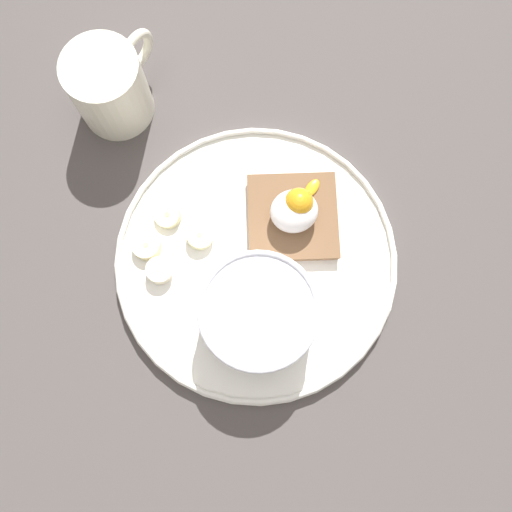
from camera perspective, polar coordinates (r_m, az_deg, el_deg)
ground_plane at (r=61.84cm, az=0.00°, el=-0.78°), size 120.00×120.00×2.00cm
plate at (r=60.08cm, az=0.00°, el=-0.44°), size 29.80×29.80×1.60cm
oatmeal_bowl at (r=55.82cm, az=0.25°, el=-5.82°), size 11.57×11.57×6.38cm
toast_slice at (r=60.39cm, az=3.69°, el=3.90°), size 11.07×11.07×1.28cm
poached_egg at (r=58.14cm, az=3.97°, el=4.74°), size 6.36×5.91×4.10cm
banana_slice_front at (r=59.76cm, az=-9.65°, el=-1.44°), size 3.33×3.24×1.60cm
banana_slice_left at (r=60.09cm, az=-5.62°, el=1.97°), size 3.42×3.34×1.42cm
banana_slice_back at (r=60.70cm, az=-10.88°, el=0.99°), size 3.59×3.65×1.31cm
banana_slice_right at (r=61.26cm, az=-8.82°, el=4.02°), size 2.89×2.80×1.18cm
coffee_mug at (r=64.63cm, az=-14.39°, el=16.09°), size 9.88×9.46×8.96cm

